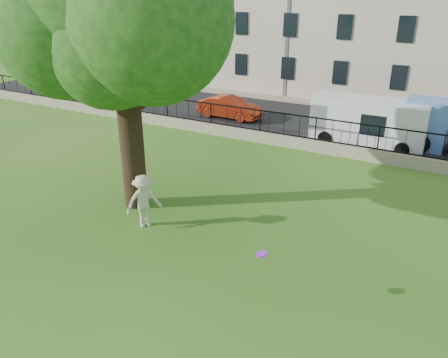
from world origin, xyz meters
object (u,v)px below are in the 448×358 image
Objects in this scene: man at (144,201)px; red_sedan at (229,107)px; white_van at (369,122)px; frisbee at (261,254)px.

man reaches higher than red_sedan.
man is 13.32m from white_van.
frisbee is 0.07× the size of red_sedan.
white_van is at bearing 12.23° from man.
red_sedan is at bearing 172.96° from white_van.
man is 5.33m from frisbee.
white_van reaches higher than man.
red_sedan is at bearing 49.25° from man.
red_sedan is (-9.36, 15.20, -0.73)m from frisbee.
man is at bearing -109.89° from white_van.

